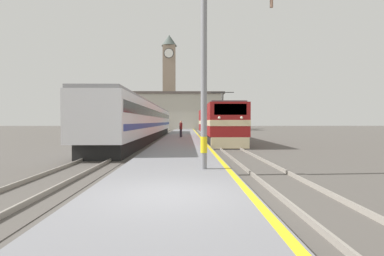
% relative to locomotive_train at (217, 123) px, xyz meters
% --- Properties ---
extents(ground_plane, '(200.00, 200.00, 0.00)m').
position_rel_locomotive_train_xyz_m(ground_plane, '(-3.57, 6.44, -1.86)').
color(ground_plane, '#514C47').
extents(platform, '(4.25, 140.00, 0.28)m').
position_rel_locomotive_train_xyz_m(platform, '(-3.57, 1.44, -1.72)').
color(platform, slate).
rests_on(platform, ground).
extents(rail_track_near, '(2.84, 140.00, 0.16)m').
position_rel_locomotive_train_xyz_m(rail_track_near, '(0.00, 1.44, -1.83)').
color(rail_track_near, '#514C47').
rests_on(rail_track_near, ground).
extents(rail_track_far, '(2.83, 140.00, 0.16)m').
position_rel_locomotive_train_xyz_m(rail_track_far, '(-7.68, 1.44, -1.83)').
color(rail_track_far, '#514C47').
rests_on(rail_track_far, ground).
extents(locomotive_train, '(2.92, 19.32, 4.60)m').
position_rel_locomotive_train_xyz_m(locomotive_train, '(0.00, 0.00, 0.00)').
color(locomotive_train, black).
rests_on(locomotive_train, ground).
extents(passenger_train, '(2.92, 39.35, 3.83)m').
position_rel_locomotive_train_xyz_m(passenger_train, '(-7.68, 3.21, 0.21)').
color(passenger_train, black).
rests_on(passenger_train, ground).
extents(catenary_mast, '(2.79, 0.25, 7.19)m').
position_rel_locomotive_train_xyz_m(catenary_mast, '(-2.35, -19.76, 2.06)').
color(catenary_mast, gray).
rests_on(catenary_mast, platform).
extents(person_on_platform, '(0.34, 0.34, 1.83)m').
position_rel_locomotive_train_xyz_m(person_on_platform, '(-3.76, 2.83, -0.62)').
color(person_on_platform, '#23232D').
rests_on(person_on_platform, platform).
extents(clock_tower, '(4.19, 4.19, 25.67)m').
position_rel_locomotive_train_xyz_m(clock_tower, '(-7.85, 51.38, 11.70)').
color(clock_tower, gray).
rests_on(clock_tower, ground).
extents(station_building, '(21.23, 9.16, 8.77)m').
position_rel_locomotive_train_xyz_m(station_building, '(-5.12, 40.49, 2.55)').
color(station_building, '#B7B2A3').
rests_on(station_building, ground).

